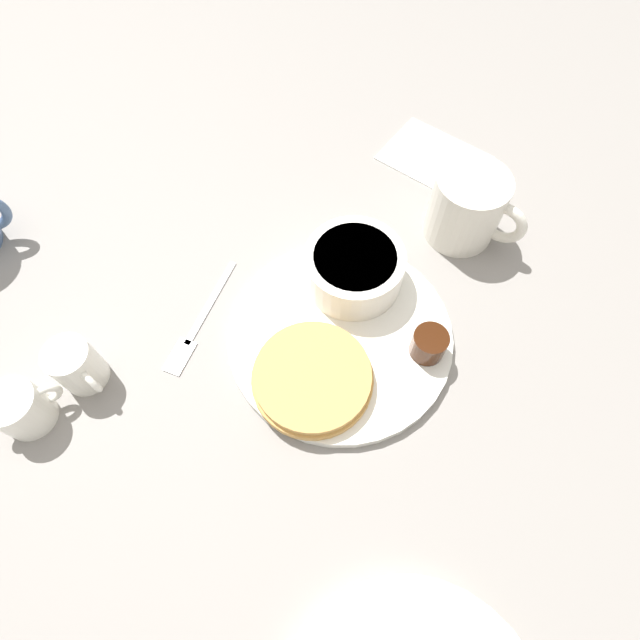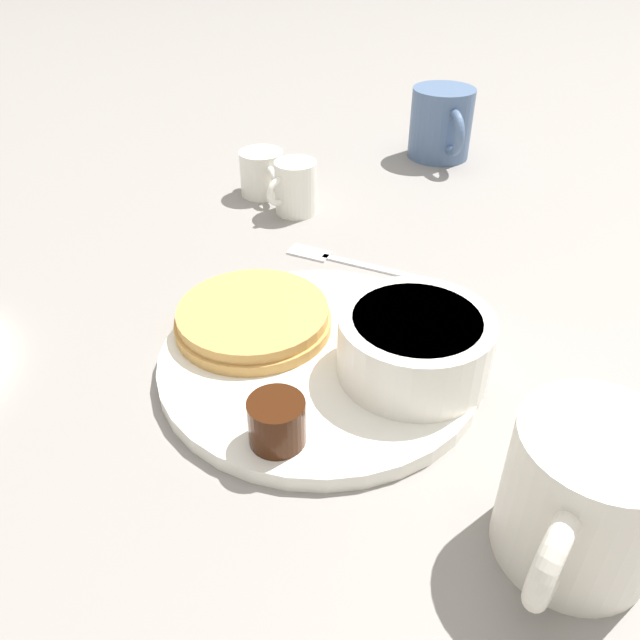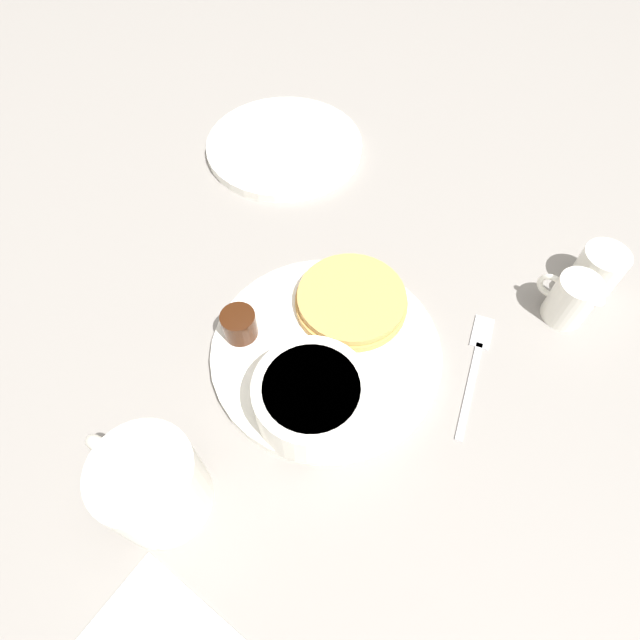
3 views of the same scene
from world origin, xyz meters
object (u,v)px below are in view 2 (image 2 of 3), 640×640
Objects in this scene: coffee_mug at (584,498)px; creamer_pitcher_far at (262,173)px; creamer_pitcher_near at (295,187)px; bowl at (415,343)px; second_mug at (442,124)px; plate at (320,359)px; fork at (343,260)px.

coffee_mug reaches higher than creamer_pitcher_far.
bowl is at bearing 49.92° from creamer_pitcher_near.
coffee_mug is 0.58m from second_mug.
plate is at bearing -107.58° from coffee_mug.
fork is at bearing -155.95° from plate.
plate is at bearing -75.04° from bowl.
coffee_mug is 1.21× the size of second_mug.
fork is at bearing 55.98° from creamer_pitcher_near.
coffee_mug is at bearing 72.42° from plate.
bowl and creamer_pitcher_near have the same top height.
plate is 0.21m from coffee_mug.
creamer_pitcher_near is (-0.27, -0.36, -0.01)m from coffee_mug.
second_mug is at bearing 150.03° from creamer_pitcher_far.
fork is (-0.20, -0.26, -0.04)m from coffee_mug.
fork is (0.07, 0.10, -0.03)m from creamer_pitcher_near.
second_mug is (-0.21, 0.12, 0.02)m from creamer_pitcher_far.
creamer_pitcher_far is at bearing -126.41° from bowl.
creamer_pitcher_near is 1.04× the size of creamer_pitcher_far.
creamer_pitcher_far is 0.43× the size of fork.
creamer_pitcher_near is (-0.19, -0.23, -0.01)m from bowl.
coffee_mug is 0.33m from fork.
creamer_pitcher_near is at bearing -124.02° from fork.
bowl is at bearing 20.73° from second_mug.
coffee_mug is 0.50m from creamer_pitcher_far.
bowl is 1.60× the size of creamer_pitcher_near.
fork is 0.30m from second_mug.
bowl is 0.18m from fork.
plate is 0.16m from fork.
bowl is 0.30m from creamer_pitcher_near.
coffee_mug is 0.76× the size of fork.
creamer_pitcher_far reaches higher than plate.
creamer_pitcher_far is 0.25m from second_mug.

